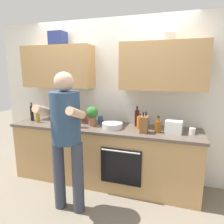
# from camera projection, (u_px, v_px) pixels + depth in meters

# --- Properties ---
(ground_plane) EXTENTS (12.00, 12.00, 0.00)m
(ground_plane) POSITION_uv_depth(u_px,v_px,m) (103.00, 181.00, 3.19)
(ground_plane) COLOR #756B5B
(back_wall_unit) EXTENTS (4.00, 0.38, 2.50)m
(back_wall_unit) POSITION_uv_depth(u_px,v_px,m) (108.00, 85.00, 3.14)
(back_wall_unit) COLOR silver
(back_wall_unit) RESTS_ON ground
(counter) EXTENTS (2.84, 0.67, 0.90)m
(counter) POSITION_uv_depth(u_px,v_px,m) (103.00, 154.00, 3.09)
(counter) COLOR tan
(counter) RESTS_ON ground
(person_standing) EXTENTS (0.49, 0.45, 1.71)m
(person_standing) POSITION_uv_depth(u_px,v_px,m) (66.00, 132.00, 2.35)
(person_standing) COLOR #383D4C
(person_standing) RESTS_ON ground
(bottle_hotsauce) EXTENTS (0.08, 0.08, 0.33)m
(bottle_hotsauce) POSITION_uv_depth(u_px,v_px,m) (78.00, 118.00, 2.91)
(bottle_hotsauce) COLOR red
(bottle_hotsauce) RESTS_ON counter
(bottle_syrup) EXTENTS (0.08, 0.08, 0.23)m
(bottle_syrup) POSITION_uv_depth(u_px,v_px,m) (158.00, 126.00, 2.69)
(bottle_syrup) COLOR #8C4C14
(bottle_syrup) RESTS_ON counter
(bottle_vinegar) EXTENTS (0.08, 0.08, 0.21)m
(bottle_vinegar) POSITION_uv_depth(u_px,v_px,m) (62.00, 118.00, 3.20)
(bottle_vinegar) COLOR brown
(bottle_vinegar) RESTS_ON counter
(bottle_juice) EXTENTS (0.08, 0.08, 0.23)m
(bottle_juice) POSITION_uv_depth(u_px,v_px,m) (140.00, 123.00, 2.84)
(bottle_juice) COLOR orange
(bottle_juice) RESTS_ON counter
(bottle_wine) EXTENTS (0.07, 0.07, 0.30)m
(bottle_wine) POSITION_uv_depth(u_px,v_px,m) (137.00, 118.00, 2.99)
(bottle_wine) COLOR #471419
(bottle_wine) RESTS_ON counter
(bottle_soy) EXTENTS (0.05, 0.05, 0.30)m
(bottle_soy) POSITION_uv_depth(u_px,v_px,m) (32.00, 113.00, 3.33)
(bottle_soy) COLOR black
(bottle_soy) RESTS_ON counter
(bottle_soda) EXTENTS (0.08, 0.08, 0.26)m
(bottle_soda) POSITION_uv_depth(u_px,v_px,m) (77.00, 116.00, 3.22)
(bottle_soda) COLOR #198C33
(bottle_soda) RESTS_ON counter
(bottle_oil) EXTENTS (0.06, 0.06, 0.24)m
(bottle_oil) POSITION_uv_depth(u_px,v_px,m) (38.00, 117.00, 3.22)
(bottle_oil) COLOR olive
(bottle_oil) RESTS_ON counter
(cup_tea) EXTENTS (0.08, 0.08, 0.11)m
(cup_tea) POSITION_uv_depth(u_px,v_px,m) (101.00, 119.00, 3.21)
(cup_tea) COLOR #33598C
(cup_tea) RESTS_ON counter
(cup_ceramic) EXTENTS (0.07, 0.07, 0.09)m
(cup_ceramic) POSITION_uv_depth(u_px,v_px,m) (85.00, 119.00, 3.30)
(cup_ceramic) COLOR #BF4C47
(cup_ceramic) RESTS_ON counter
(cup_coffee) EXTENTS (0.08, 0.08, 0.08)m
(cup_coffee) POSITION_uv_depth(u_px,v_px,m) (192.00, 131.00, 2.63)
(cup_coffee) COLOR white
(cup_coffee) RESTS_ON counter
(mixing_bowl) EXTENTS (0.29, 0.29, 0.08)m
(mixing_bowl) POSITION_uv_depth(u_px,v_px,m) (112.00, 126.00, 2.90)
(mixing_bowl) COLOR silver
(mixing_bowl) RESTS_ON counter
(knife_block) EXTENTS (0.10, 0.14, 0.28)m
(knife_block) POSITION_uv_depth(u_px,v_px,m) (144.00, 124.00, 2.68)
(knife_block) COLOR brown
(knife_block) RESTS_ON counter
(potted_herb) EXTENTS (0.18, 0.18, 0.29)m
(potted_herb) POSITION_uv_depth(u_px,v_px,m) (92.00, 114.00, 3.01)
(potted_herb) COLOR #9E6647
(potted_herb) RESTS_ON counter
(grocery_bag_produce) EXTENTS (0.23, 0.17, 0.17)m
(grocery_bag_produce) POSITION_uv_depth(u_px,v_px,m) (174.00, 127.00, 2.67)
(grocery_bag_produce) COLOR silver
(grocery_bag_produce) RESTS_ON counter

